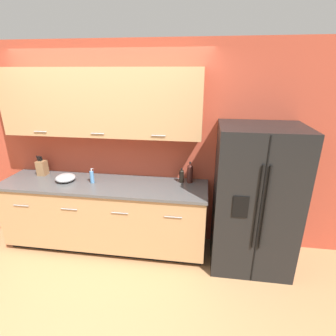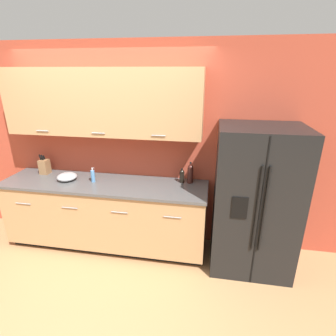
% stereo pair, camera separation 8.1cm
% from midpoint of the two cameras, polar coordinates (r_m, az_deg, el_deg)
% --- Properties ---
extents(ground_plane, '(14.00, 14.00, 0.00)m').
position_cam_midpoint_polar(ground_plane, '(3.36, -16.93, -22.70)').
color(ground_plane, '#B27F51').
extents(wall_back, '(10.00, 0.39, 2.60)m').
position_cam_midpoint_polar(wall_back, '(3.46, -13.17, 7.23)').
color(wall_back, '#AD422D').
rests_on(wall_back, ground_plane).
extents(counter_unit, '(2.62, 0.64, 0.92)m').
position_cam_midpoint_polar(counter_unit, '(3.61, -14.03, -9.85)').
color(counter_unit, black).
rests_on(counter_unit, ground_plane).
extents(refrigerator, '(0.91, 0.74, 1.72)m').
position_cam_midpoint_polar(refrigerator, '(3.19, 17.59, -6.55)').
color(refrigerator, black).
rests_on(refrigerator, ground_plane).
extents(knife_block, '(0.11, 0.12, 0.28)m').
position_cam_midpoint_polar(knife_block, '(3.92, -26.26, 0.09)').
color(knife_block, olive).
rests_on(knife_block, counter_unit).
extents(wine_bottle, '(0.07, 0.07, 0.27)m').
position_cam_midpoint_polar(wine_bottle, '(3.28, 4.09, -1.13)').
color(wine_bottle, '#3D1914').
rests_on(wine_bottle, counter_unit).
extents(soap_dispenser, '(0.05, 0.05, 0.19)m').
position_cam_midpoint_polar(soap_dispenser, '(3.43, -16.87, -1.83)').
color(soap_dispenser, '#4C7FB2').
rests_on(soap_dispenser, counter_unit).
extents(oil_bottle, '(0.06, 0.06, 0.19)m').
position_cam_midpoint_polar(oil_bottle, '(3.29, 2.27, -1.68)').
color(oil_bottle, black).
rests_on(oil_bottle, counter_unit).
extents(mixing_bowl, '(0.25, 0.25, 0.09)m').
position_cam_midpoint_polar(mixing_bowl, '(3.59, -22.02, -2.00)').
color(mixing_bowl, '#A3A3A5').
rests_on(mixing_bowl, counter_unit).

